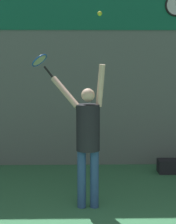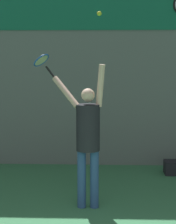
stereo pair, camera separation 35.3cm
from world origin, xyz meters
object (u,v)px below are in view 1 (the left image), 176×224
(tennis_ball, at_px, (100,14))
(scoreboard_clock, at_px, (176,5))
(tennis_player, at_px, (88,134))
(tennis_racket, at_px, (40,62))

(tennis_ball, bearing_deg, scoreboard_clock, 56.91)
(scoreboard_clock, relative_size, tennis_ball, 7.11)
(tennis_player, bearing_deg, scoreboard_clock, 53.06)
(scoreboard_clock, height_order, tennis_racket, scoreboard_clock)
(tennis_player, relative_size, tennis_ball, 32.82)
(tennis_ball, bearing_deg, tennis_racket, 149.95)
(tennis_player, xyz_separation_m, tennis_racket, (-0.72, 0.39, 1.07))
(tennis_racket, bearing_deg, scoreboard_clock, 38.80)
(scoreboard_clock, relative_size, tennis_player, 0.22)
(tennis_racket, bearing_deg, tennis_ball, -30.05)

